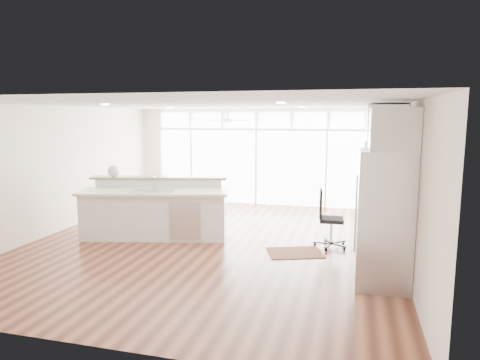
# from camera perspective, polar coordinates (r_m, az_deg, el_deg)

# --- Properties ---
(floor) EXTENTS (7.00, 8.00, 0.02)m
(floor) POSITION_cam_1_polar(r_m,az_deg,el_deg) (8.57, -3.73, -8.42)
(floor) COLOR #492316
(floor) RESTS_ON ground
(ceiling) EXTENTS (7.00, 8.00, 0.02)m
(ceiling) POSITION_cam_1_polar(r_m,az_deg,el_deg) (8.21, -3.91, 10.00)
(ceiling) COLOR silver
(ceiling) RESTS_ON wall_back
(wall_back) EXTENTS (7.00, 0.04, 2.70)m
(wall_back) POSITION_cam_1_polar(r_m,az_deg,el_deg) (12.11, 2.27, 3.11)
(wall_back) COLOR silver
(wall_back) RESTS_ON floor
(wall_front) EXTENTS (7.00, 0.04, 2.70)m
(wall_front) POSITION_cam_1_polar(r_m,az_deg,el_deg) (4.74, -19.60, -5.77)
(wall_front) COLOR silver
(wall_front) RESTS_ON floor
(wall_left) EXTENTS (0.04, 8.00, 2.70)m
(wall_left) POSITION_cam_1_polar(r_m,az_deg,el_deg) (9.97, -23.25, 1.28)
(wall_left) COLOR silver
(wall_left) RESTS_ON floor
(wall_right) EXTENTS (0.04, 8.00, 2.70)m
(wall_right) POSITION_cam_1_polar(r_m,az_deg,el_deg) (7.90, 21.01, -0.30)
(wall_right) COLOR silver
(wall_right) RESTS_ON floor
(glass_wall) EXTENTS (5.80, 0.06, 2.08)m
(glass_wall) POSITION_cam_1_polar(r_m,az_deg,el_deg) (12.09, 2.20, 1.67)
(glass_wall) COLOR white
(glass_wall) RESTS_ON wall_back
(transom_row) EXTENTS (5.90, 0.06, 0.40)m
(transom_row) POSITION_cam_1_polar(r_m,az_deg,el_deg) (12.00, 2.23, 7.98)
(transom_row) COLOR white
(transom_row) RESTS_ON wall_back
(desk_window) EXTENTS (0.04, 0.85, 0.85)m
(desk_window) POSITION_cam_1_polar(r_m,az_deg,el_deg) (8.16, 20.59, 1.40)
(desk_window) COLOR white
(desk_window) RESTS_ON wall_right
(ceiling_fan) EXTENTS (1.16, 1.16, 0.32)m
(ceiling_fan) POSITION_cam_1_polar(r_m,az_deg,el_deg) (11.03, -1.65, 8.47)
(ceiling_fan) COLOR white
(ceiling_fan) RESTS_ON ceiling
(recessed_lights) EXTENTS (3.40, 3.00, 0.02)m
(recessed_lights) POSITION_cam_1_polar(r_m,az_deg,el_deg) (8.40, -3.46, 9.83)
(recessed_lights) COLOR silver
(recessed_lights) RESTS_ON ceiling
(oven_cabinet) EXTENTS (0.64, 1.20, 2.50)m
(oven_cabinet) POSITION_cam_1_polar(r_m,az_deg,el_deg) (9.66, 17.94, 0.75)
(oven_cabinet) COLOR silver
(oven_cabinet) RESTS_ON floor
(desk_nook) EXTENTS (0.72, 1.30, 0.76)m
(desk_nook) POSITION_cam_1_polar(r_m,az_deg,el_deg) (8.35, 17.90, -6.50)
(desk_nook) COLOR silver
(desk_nook) RESTS_ON floor
(upper_cabinets) EXTENTS (0.64, 1.30, 0.64)m
(upper_cabinets) POSITION_cam_1_polar(r_m,az_deg,el_deg) (8.09, 18.82, 7.12)
(upper_cabinets) COLOR silver
(upper_cabinets) RESTS_ON wall_right
(refrigerator) EXTENTS (0.76, 0.90, 2.00)m
(refrigerator) POSITION_cam_1_polar(r_m,az_deg,el_deg) (6.60, 18.67, -4.90)
(refrigerator) COLOR #B5B6BA
(refrigerator) RESTS_ON floor
(fridge_cabinet) EXTENTS (0.64, 0.90, 0.60)m
(fridge_cabinet) POSITION_cam_1_polar(r_m,az_deg,el_deg) (6.44, 19.76, 6.41)
(fridge_cabinet) COLOR silver
(fridge_cabinet) RESTS_ON wall_right
(framed_photos) EXTENTS (0.06, 0.22, 0.80)m
(framed_photos) POSITION_cam_1_polar(r_m,az_deg,el_deg) (8.79, 20.15, 0.91)
(framed_photos) COLOR black
(framed_photos) RESTS_ON wall_right
(kitchen_island) EXTENTS (3.21, 1.81, 1.20)m
(kitchen_island) POSITION_cam_1_polar(r_m,az_deg,el_deg) (8.95, -11.31, -3.80)
(kitchen_island) COLOR silver
(kitchen_island) RESTS_ON floor
(rug) EXTENTS (1.16, 1.00, 0.01)m
(rug) POSITION_cam_1_polar(r_m,az_deg,el_deg) (8.00, 7.32, -9.58)
(rug) COLOR #381D11
(rug) RESTS_ON floor
(office_chair) EXTENTS (0.61, 0.57, 1.10)m
(office_chair) POSITION_cam_1_polar(r_m,az_deg,el_deg) (8.33, 12.12, -5.12)
(office_chair) COLOR black
(office_chair) RESTS_ON floor
(fishbowl) EXTENTS (0.28, 0.28, 0.25)m
(fishbowl) POSITION_cam_1_polar(r_m,az_deg,el_deg) (9.46, -16.51, 1.14)
(fishbowl) COLOR silver
(fishbowl) RESTS_ON kitchen_island
(monitor) EXTENTS (0.12, 0.47, 0.38)m
(monitor) POSITION_cam_1_polar(r_m,az_deg,el_deg) (8.22, 17.53, -2.62)
(monitor) COLOR black
(monitor) RESTS_ON desk_nook
(keyboard) EXTENTS (0.14, 0.31, 0.01)m
(keyboard) POSITION_cam_1_polar(r_m,az_deg,el_deg) (8.25, 16.29, -3.84)
(keyboard) COLOR silver
(keyboard) RESTS_ON desk_nook
(potted_plant) EXTENTS (0.32, 0.35, 0.25)m
(potted_plant) POSITION_cam_1_polar(r_m,az_deg,el_deg) (9.59, 18.31, 8.91)
(potted_plant) COLOR #275B27
(potted_plant) RESTS_ON oven_cabinet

